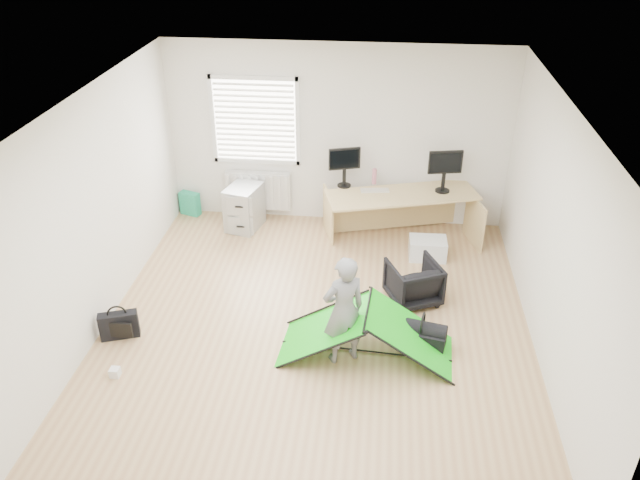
# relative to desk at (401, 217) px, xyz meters

# --- Properties ---
(ground) EXTENTS (5.50, 5.50, 0.00)m
(ground) POSITION_rel_desk_xyz_m (-0.98, -2.20, -0.36)
(ground) COLOR tan
(ground) RESTS_ON ground
(back_wall) EXTENTS (5.00, 0.02, 2.70)m
(back_wall) POSITION_rel_desk_xyz_m (-0.98, 0.55, 0.99)
(back_wall) COLOR silver
(back_wall) RESTS_ON ground
(window) EXTENTS (1.20, 0.06, 1.20)m
(window) POSITION_rel_desk_xyz_m (-2.18, 0.51, 1.19)
(window) COLOR silver
(window) RESTS_ON back_wall
(radiator) EXTENTS (1.00, 0.12, 0.60)m
(radiator) POSITION_rel_desk_xyz_m (-2.18, 0.47, 0.09)
(radiator) COLOR silver
(radiator) RESTS_ON back_wall
(desk) EXTENTS (2.24, 1.25, 0.73)m
(desk) POSITION_rel_desk_xyz_m (0.00, 0.00, 0.00)
(desk) COLOR tan
(desk) RESTS_ON ground
(filing_cabinet) EXTENTS (0.56, 0.67, 0.67)m
(filing_cabinet) POSITION_rel_desk_xyz_m (-2.33, 0.11, -0.03)
(filing_cabinet) COLOR #A9ADAF
(filing_cabinet) RESTS_ON ground
(monitor_left) EXTENTS (0.46, 0.23, 0.44)m
(monitor_left) POSITION_rel_desk_xyz_m (-0.84, 0.18, 0.58)
(monitor_left) COLOR black
(monitor_left) RESTS_ON desk
(monitor_right) EXTENTS (0.49, 0.20, 0.46)m
(monitor_right) POSITION_rel_desk_xyz_m (0.57, 0.15, 0.59)
(monitor_right) COLOR black
(monitor_right) RESTS_ON desk
(keyboard) EXTENTS (0.42, 0.19, 0.02)m
(keyboard) POSITION_rel_desk_xyz_m (-0.39, 0.05, 0.37)
(keyboard) COLOR beige
(keyboard) RESTS_ON desk
(thermos) EXTENTS (0.08, 0.08, 0.23)m
(thermos) POSITION_rel_desk_xyz_m (-0.41, 0.31, 0.48)
(thermos) COLOR #C66F83
(thermos) RESTS_ON desk
(office_chair) EXTENTS (0.78, 0.79, 0.55)m
(office_chair) POSITION_rel_desk_xyz_m (0.16, -1.55, -0.09)
(office_chair) COLOR black
(office_chair) RESTS_ON ground
(person) EXTENTS (0.57, 0.50, 1.30)m
(person) POSITION_rel_desk_xyz_m (-0.63, -2.73, 0.29)
(person) COLOR slate
(person) RESTS_ON ground
(kite) EXTENTS (1.96, 0.97, 0.59)m
(kite) POSITION_rel_desk_xyz_m (-0.38, -2.61, -0.07)
(kite) COLOR #12BC13
(kite) RESTS_ON ground
(storage_crate) EXTENTS (0.52, 0.37, 0.29)m
(storage_crate) POSITION_rel_desk_xyz_m (0.39, -0.49, -0.22)
(storage_crate) COLOR silver
(storage_crate) RESTS_ON ground
(tote_bag) EXTENTS (0.34, 0.23, 0.37)m
(tote_bag) POSITION_rel_desk_xyz_m (-3.28, 0.43, -0.18)
(tote_bag) COLOR #21A476
(tote_bag) RESTS_ON ground
(laptop_bag) EXTENTS (0.45, 0.27, 0.33)m
(laptop_bag) POSITION_rel_desk_xyz_m (-3.21, -2.64, -0.20)
(laptop_bag) COLOR black
(laptop_bag) RESTS_ON ground
(white_box) EXTENTS (0.10, 0.10, 0.10)m
(white_box) POSITION_rel_desk_xyz_m (-3.02, -3.28, -0.31)
(white_box) COLOR silver
(white_box) RESTS_ON ground
(duffel_bag) EXTENTS (0.59, 0.39, 0.24)m
(duffel_bag) POSITION_rel_desk_xyz_m (0.24, -2.44, -0.25)
(duffel_bag) COLOR black
(duffel_bag) RESTS_ON ground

